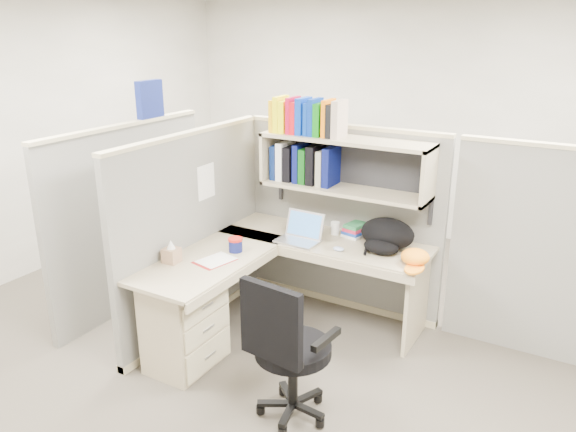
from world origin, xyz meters
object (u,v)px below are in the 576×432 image
Objects in this scene: desk at (224,301)px; laptop at (298,228)px; backpack at (385,236)px; task_chair at (289,371)px; snack_canister at (236,244)px.

laptop reaches higher than desk.
laptop is at bearing -164.64° from backpack.
backpack is 0.42× the size of task_chair.
snack_canister is at bearing 104.94° from desk.
snack_canister reaches higher than desk.
snack_canister is at bearing -149.22° from backpack.
laptop is 0.33× the size of task_chair.
laptop reaches higher than snack_canister.
desk is 0.91m from task_chair.
task_chair reaches higher than backpack.
backpack reaches higher than laptop.
laptop is 0.79× the size of backpack.
laptop is 1.33m from task_chair.
backpack is 3.79× the size of snack_canister.
laptop is (0.25, 0.68, 0.41)m from desk.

